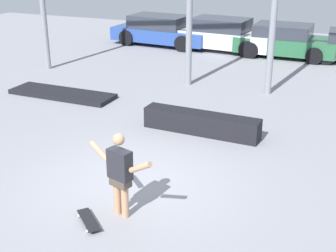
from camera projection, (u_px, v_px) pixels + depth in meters
The scene contains 8 objects.
ground_plane at pixel (134, 183), 9.25m from camera, with size 36.00×36.00×0.00m, color gray.
skateboarder at pixel (120, 172), 7.88m from camera, with size 1.37×0.50×1.54m.
skateboard at pixel (89, 220), 7.92m from camera, with size 0.69×0.66×0.08m.
grind_box at pixel (201, 123), 11.57m from camera, with size 2.94×0.51×0.52m, color black.
manual_pad at pixel (62, 94), 14.41m from camera, with size 3.35×1.00×0.13m, color black.
parked_car_blue at pixel (161, 31), 21.23m from camera, with size 4.67×2.21×1.33m.
parked_car_white at pixel (223, 35), 20.15m from camera, with size 4.44×2.22×1.38m.
parked_car_green at pixel (285, 41), 19.11m from camera, with size 4.08×2.04×1.31m.
Camera 1 is at (3.69, -7.32, 4.48)m, focal length 50.00 mm.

